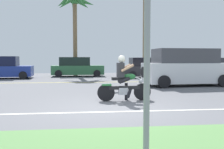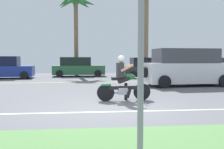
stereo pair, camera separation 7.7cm
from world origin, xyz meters
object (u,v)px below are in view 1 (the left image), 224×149
(parked_car_0, at_px, (4,68))
(parked_car_2, at_px, (149,68))
(suv_nearby, at_px, (185,68))
(street_sign, at_px, (147,29))
(parked_car_3, at_px, (219,68))
(motorcyclist, at_px, (124,82))
(parked_car_1, at_px, (77,67))
(palm_tree_0, at_px, (75,6))

(parked_car_0, xyz_separation_m, parked_car_2, (10.93, -0.12, -0.04))
(suv_nearby, bearing_deg, street_sign, -114.61)
(parked_car_3, bearing_deg, motorcyclist, -132.75)
(parked_car_1, height_order, street_sign, street_sign)
(parked_car_0, relative_size, palm_tree_0, 0.55)
(parked_car_0, bearing_deg, street_sign, -68.22)
(suv_nearby, distance_m, street_sign, 11.53)
(suv_nearby, relative_size, palm_tree_0, 0.66)
(parked_car_3, bearing_deg, suv_nearby, -132.78)
(suv_nearby, relative_size, street_sign, 1.66)
(parked_car_2, bearing_deg, suv_nearby, -85.60)
(suv_nearby, height_order, parked_car_0, suv_nearby)
(motorcyclist, distance_m, palm_tree_0, 14.61)
(motorcyclist, xyz_separation_m, street_sign, (-0.73, -6.06, 1.07))
(motorcyclist, bearing_deg, parked_car_3, 47.25)
(parked_car_0, distance_m, street_sign, 17.80)
(suv_nearby, bearing_deg, parked_car_0, 152.01)
(parked_car_1, bearing_deg, palm_tree_0, 99.21)
(parked_car_1, xyz_separation_m, parked_car_3, (11.25, -2.24, -0.02))
(motorcyclist, height_order, suv_nearby, suv_nearby)
(parked_car_2, distance_m, palm_tree_0, 8.49)
(suv_nearby, height_order, parked_car_3, suv_nearby)
(motorcyclist, xyz_separation_m, suv_nearby, (4.06, 4.40, 0.30))
(palm_tree_0, bearing_deg, parked_car_2, -27.66)
(suv_nearby, xyz_separation_m, street_sign, (-4.79, -10.46, 0.77))
(parked_car_1, bearing_deg, suv_nearby, -51.91)
(parked_car_1, relative_size, parked_car_2, 0.97)
(parked_car_1, distance_m, palm_tree_0, 5.46)
(motorcyclist, bearing_deg, parked_car_1, 99.54)
(parked_car_0, distance_m, palm_tree_0, 7.91)
(parked_car_1, xyz_separation_m, street_sign, (1.32, -18.25, 1.00))
(motorcyclist, xyz_separation_m, parked_car_2, (3.60, 10.33, 0.06))
(parked_car_3, bearing_deg, parked_car_1, 168.73)
(street_sign, bearing_deg, motorcyclist, 83.13)
(motorcyclist, height_order, palm_tree_0, palm_tree_0)
(motorcyclist, bearing_deg, palm_tree_0, 99.51)
(motorcyclist, bearing_deg, parked_car_0, 125.04)
(motorcyclist, distance_m, parked_car_2, 10.94)
(suv_nearby, height_order, street_sign, street_sign)
(motorcyclist, xyz_separation_m, parked_car_0, (-7.33, 10.45, 0.09))
(parked_car_2, bearing_deg, motorcyclist, -109.23)
(parked_car_2, xyz_separation_m, street_sign, (-4.33, -16.39, 1.01))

